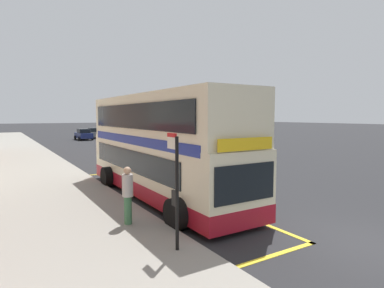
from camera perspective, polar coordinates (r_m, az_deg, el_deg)
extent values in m
plane|color=#28282B|center=(37.73, -18.56, -0.56)|extent=(260.00, 260.00, 0.00)
cube|color=gray|center=(36.79, -29.23, -0.97)|extent=(6.00, 76.00, 0.14)
cube|color=beige|center=(13.99, -5.75, -3.89)|extent=(2.49, 11.13, 2.30)
cube|color=beige|center=(13.82, -5.83, 4.74)|extent=(2.47, 10.91, 1.90)
cube|color=maroon|center=(14.15, -5.72, -7.29)|extent=(2.51, 11.15, 0.60)
cube|color=navy|center=(13.86, -5.79, 0.90)|extent=(2.52, 10.24, 0.36)
cube|color=black|center=(13.82, -11.22, -2.81)|extent=(0.04, 8.90, 0.90)
cube|color=black|center=(13.32, -10.76, 4.89)|extent=(0.04, 9.79, 1.00)
cube|color=black|center=(9.33, 9.55, -6.89)|extent=(2.19, 0.04, 1.10)
cube|color=yellow|center=(9.16, 9.65, -0.02)|extent=(1.99, 0.04, 0.36)
cylinder|color=black|center=(10.11, -2.50, -12.32)|extent=(0.56, 1.00, 1.00)
cylinder|color=black|center=(11.60, 9.30, -10.10)|extent=(0.56, 1.00, 1.00)
cylinder|color=black|center=(16.47, -14.65, -5.67)|extent=(0.56, 1.00, 1.00)
cylinder|color=black|center=(17.42, -6.18, -4.95)|extent=(0.56, 1.00, 1.00)
cube|color=yellow|center=(13.60, -11.14, -10.01)|extent=(0.16, 13.73, 0.01)
cube|color=yellow|center=(14.75, -0.94, -8.72)|extent=(0.16, 13.73, 0.01)
cube|color=yellow|center=(8.85, 14.86, -18.51)|extent=(2.92, 0.16, 0.01)
cube|color=yellow|center=(20.31, -14.24, -5.06)|extent=(2.92, 0.16, 0.01)
cylinder|color=black|center=(8.06, -2.69, -8.90)|extent=(0.09, 0.09, 2.87)
cube|color=silver|center=(8.07, -3.60, 0.18)|extent=(0.05, 0.42, 0.30)
cube|color=red|center=(8.06, -3.61, 1.60)|extent=(0.05, 0.42, 0.10)
cube|color=black|center=(8.17, -3.03, -9.69)|extent=(0.06, 0.28, 0.40)
cube|color=slate|center=(52.72, -17.04, 1.73)|extent=(1.76, 4.20, 0.72)
cube|color=black|center=(52.59, -17.03, 2.44)|extent=(1.52, 1.90, 0.60)
cylinder|color=black|center=(53.77, -18.35, 1.37)|extent=(0.22, 0.60, 0.60)
cylinder|color=black|center=(54.23, -16.42, 1.45)|extent=(0.22, 0.60, 0.60)
cylinder|color=black|center=(51.25, -17.67, 1.22)|extent=(0.22, 0.60, 0.60)
cylinder|color=black|center=(51.73, -15.66, 1.30)|extent=(0.22, 0.60, 0.60)
cube|color=navy|center=(49.37, -18.78, 1.47)|extent=(1.76, 4.20, 0.72)
cube|color=black|center=(49.23, -18.78, 2.23)|extent=(1.52, 1.90, 0.60)
cylinder|color=black|center=(50.46, -20.14, 1.09)|extent=(0.22, 0.60, 0.60)
cylinder|color=black|center=(50.87, -18.07, 1.18)|extent=(0.22, 0.60, 0.60)
cylinder|color=black|center=(47.92, -19.51, 0.91)|extent=(0.22, 0.60, 0.60)
cylinder|color=black|center=(48.34, -17.34, 1.01)|extent=(0.22, 0.60, 0.60)
cube|color=maroon|center=(27.27, -2.95, -0.97)|extent=(1.76, 4.20, 0.72)
cube|color=black|center=(27.12, -2.85, 0.40)|extent=(1.52, 1.90, 0.60)
cylinder|color=black|center=(28.03, -5.90, -1.56)|extent=(0.22, 0.60, 0.60)
cylinder|color=black|center=(28.89, -2.56, -1.35)|extent=(0.22, 0.60, 0.60)
cylinder|color=black|center=(25.73, -3.37, -2.14)|extent=(0.22, 0.60, 0.60)
cylinder|color=black|center=(26.66, 0.17, -1.88)|extent=(0.22, 0.60, 0.60)
cylinder|color=#3F724C|center=(10.38, -11.35, -11.50)|extent=(0.24, 0.24, 0.88)
cylinder|color=#B7B2AD|center=(10.19, -11.43, -7.25)|extent=(0.34, 0.34, 0.70)
sphere|color=tan|center=(10.10, -11.48, -4.67)|extent=(0.23, 0.23, 0.23)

